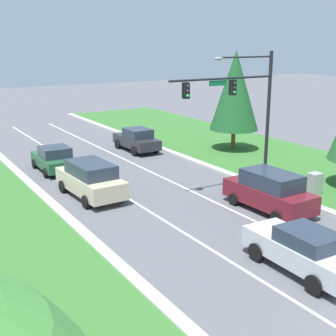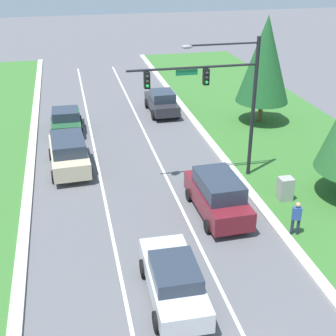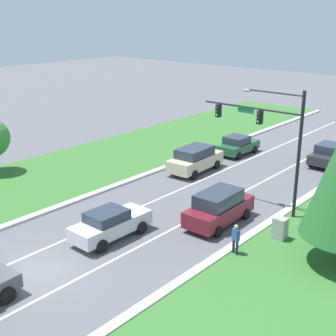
{
  "view_description": "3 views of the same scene",
  "coord_description": "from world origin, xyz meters",
  "px_view_note": "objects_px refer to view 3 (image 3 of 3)",
  "views": [
    {
      "loc": [
        -12.37,
        -5.99,
        8.21
      ],
      "look_at": [
        -0.13,
        14.06,
        1.77
      ],
      "focal_mm": 50.0,
      "sensor_mm": 36.0,
      "label": 1
    },
    {
      "loc": [
        -3.19,
        -8.27,
        11.83
      ],
      "look_at": [
        1.27,
        11.62,
        1.94
      ],
      "focal_mm": 50.0,
      "sensor_mm": 36.0,
      "label": 2
    },
    {
      "loc": [
        17.27,
        -10.76,
        11.77
      ],
      "look_at": [
        -0.57,
        10.17,
        2.55
      ],
      "focal_mm": 50.0,
      "sensor_mm": 36.0,
      "label": 3
    }
  ],
  "objects_px": {
    "champagne_suv": "(195,159)",
    "silver_sedan": "(110,224)",
    "forest_sedan": "(238,145)",
    "burgundy_suv": "(219,207)",
    "charcoal_sedan": "(329,154)",
    "traffic_signal_mast": "(270,131)",
    "pedestrian": "(236,238)",
    "utility_cabinet": "(280,229)"
  },
  "relations": [
    {
      "from": "traffic_signal_mast",
      "to": "pedestrian",
      "type": "distance_m",
      "value": 7.57
    },
    {
      "from": "silver_sedan",
      "to": "utility_cabinet",
      "type": "xyz_separation_m",
      "value": [
        7.12,
        5.81,
        -0.22
      ]
    },
    {
      "from": "traffic_signal_mast",
      "to": "utility_cabinet",
      "type": "relative_size",
      "value": 5.99
    },
    {
      "from": "traffic_signal_mast",
      "to": "champagne_suv",
      "type": "bearing_deg",
      "value": 158.74
    },
    {
      "from": "champagne_suv",
      "to": "pedestrian",
      "type": "height_order",
      "value": "champagne_suv"
    },
    {
      "from": "traffic_signal_mast",
      "to": "utility_cabinet",
      "type": "xyz_separation_m",
      "value": [
        2.64,
        -3.11,
        -4.43
      ]
    },
    {
      "from": "silver_sedan",
      "to": "utility_cabinet",
      "type": "relative_size",
      "value": 3.69
    },
    {
      "from": "utility_cabinet",
      "to": "pedestrian",
      "type": "xyz_separation_m",
      "value": [
        -0.92,
        -2.99,
        0.3
      ]
    },
    {
      "from": "forest_sedan",
      "to": "silver_sedan",
      "type": "distance_m",
      "value": 18.34
    },
    {
      "from": "burgundy_suv",
      "to": "charcoal_sedan",
      "type": "bearing_deg",
      "value": 86.86
    },
    {
      "from": "forest_sedan",
      "to": "utility_cabinet",
      "type": "bearing_deg",
      "value": -48.62
    },
    {
      "from": "champagne_suv",
      "to": "pedestrian",
      "type": "bearing_deg",
      "value": -46.46
    },
    {
      "from": "champagne_suv",
      "to": "burgundy_suv",
      "type": "height_order",
      "value": "burgundy_suv"
    },
    {
      "from": "champagne_suv",
      "to": "silver_sedan",
      "type": "bearing_deg",
      "value": -77.08
    },
    {
      "from": "burgundy_suv",
      "to": "utility_cabinet",
      "type": "bearing_deg",
      "value": 5.13
    },
    {
      "from": "traffic_signal_mast",
      "to": "burgundy_suv",
      "type": "height_order",
      "value": "traffic_signal_mast"
    },
    {
      "from": "burgundy_suv",
      "to": "pedestrian",
      "type": "xyz_separation_m",
      "value": [
        2.79,
        -2.57,
        -0.08
      ]
    },
    {
      "from": "pedestrian",
      "to": "forest_sedan",
      "type": "bearing_deg",
      "value": -41.79
    },
    {
      "from": "charcoal_sedan",
      "to": "utility_cabinet",
      "type": "relative_size",
      "value": 3.6
    },
    {
      "from": "champagne_suv",
      "to": "charcoal_sedan",
      "type": "relative_size",
      "value": 1.11
    },
    {
      "from": "traffic_signal_mast",
      "to": "utility_cabinet",
      "type": "bearing_deg",
      "value": -49.74
    },
    {
      "from": "pedestrian",
      "to": "burgundy_suv",
      "type": "bearing_deg",
      "value": -26.51
    },
    {
      "from": "forest_sedan",
      "to": "burgundy_suv",
      "type": "height_order",
      "value": "burgundy_suv"
    },
    {
      "from": "charcoal_sedan",
      "to": "pedestrian",
      "type": "distance_m",
      "value": 17.66
    },
    {
      "from": "utility_cabinet",
      "to": "pedestrian",
      "type": "height_order",
      "value": "pedestrian"
    },
    {
      "from": "silver_sedan",
      "to": "charcoal_sedan",
      "type": "bearing_deg",
      "value": 80.21
    },
    {
      "from": "traffic_signal_mast",
      "to": "champagne_suv",
      "type": "relative_size",
      "value": 1.5
    },
    {
      "from": "champagne_suv",
      "to": "burgundy_suv",
      "type": "relative_size",
      "value": 1.04
    },
    {
      "from": "pedestrian",
      "to": "traffic_signal_mast",
      "type": "bearing_deg",
      "value": -58.15
    },
    {
      "from": "charcoal_sedan",
      "to": "pedestrian",
      "type": "xyz_separation_m",
      "value": [
        2.33,
        -17.51,
        0.05
      ]
    },
    {
      "from": "traffic_signal_mast",
      "to": "forest_sedan",
      "type": "relative_size",
      "value": 1.83
    },
    {
      "from": "charcoal_sedan",
      "to": "silver_sedan",
      "type": "distance_m",
      "value": 20.69
    },
    {
      "from": "forest_sedan",
      "to": "burgundy_suv",
      "type": "bearing_deg",
      "value": -61.07
    },
    {
      "from": "charcoal_sedan",
      "to": "utility_cabinet",
      "type": "height_order",
      "value": "charcoal_sedan"
    },
    {
      "from": "burgundy_suv",
      "to": "utility_cabinet",
      "type": "xyz_separation_m",
      "value": [
        3.71,
        0.42,
        -0.37
      ]
    },
    {
      "from": "champagne_suv",
      "to": "utility_cabinet",
      "type": "height_order",
      "value": "champagne_suv"
    },
    {
      "from": "traffic_signal_mast",
      "to": "forest_sedan",
      "type": "distance_m",
      "value": 12.74
    },
    {
      "from": "traffic_signal_mast",
      "to": "burgundy_suv",
      "type": "relative_size",
      "value": 1.56
    },
    {
      "from": "charcoal_sedan",
      "to": "silver_sedan",
      "type": "xyz_separation_m",
      "value": [
        -3.87,
        -20.32,
        -0.03
      ]
    },
    {
      "from": "champagne_suv",
      "to": "charcoal_sedan",
      "type": "distance_m",
      "value": 11.03
    },
    {
      "from": "champagne_suv",
      "to": "burgundy_suv",
      "type": "distance_m",
      "value": 9.42
    },
    {
      "from": "pedestrian",
      "to": "silver_sedan",
      "type": "bearing_deg",
      "value": 40.56
    }
  ]
}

